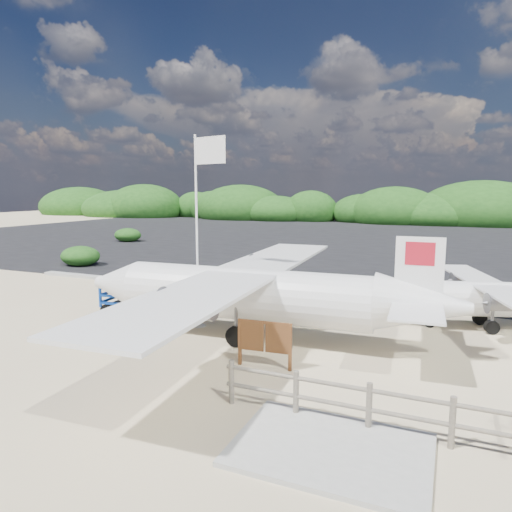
{
  "coord_description": "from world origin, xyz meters",
  "views": [
    {
      "loc": [
        7.29,
        -13.58,
        4.72
      ],
      "look_at": [
        -0.42,
        4.32,
        1.88
      ],
      "focal_mm": 32.0,
      "sensor_mm": 36.0,
      "label": 1
    }
  ],
  "objects_px": {
    "baggage_cart": "(145,319)",
    "crew_b": "(294,290)",
    "flagpole": "(199,326)",
    "signboard": "(264,367)",
    "crew_a": "(222,293)",
    "aircraft_small": "(298,237)",
    "crew_c": "(251,292)"
  },
  "relations": [
    {
      "from": "signboard",
      "to": "crew_a",
      "type": "height_order",
      "value": "crew_a"
    },
    {
      "from": "signboard",
      "to": "crew_a",
      "type": "relative_size",
      "value": 0.91
    },
    {
      "from": "crew_a",
      "to": "crew_c",
      "type": "distance_m",
      "value": 1.25
    },
    {
      "from": "flagpole",
      "to": "crew_a",
      "type": "height_order",
      "value": "flagpole"
    },
    {
      "from": "baggage_cart",
      "to": "signboard",
      "type": "height_order",
      "value": "baggage_cart"
    },
    {
      "from": "crew_a",
      "to": "aircraft_small",
      "type": "distance_m",
      "value": 29.93
    },
    {
      "from": "crew_b",
      "to": "signboard",
      "type": "bearing_deg",
      "value": 88.83
    },
    {
      "from": "crew_b",
      "to": "crew_c",
      "type": "xyz_separation_m",
      "value": [
        -1.4,
        -1.02,
        0.04
      ]
    },
    {
      "from": "baggage_cart",
      "to": "flagpole",
      "type": "relative_size",
      "value": 0.47
    },
    {
      "from": "signboard",
      "to": "crew_c",
      "type": "relative_size",
      "value": 0.97
    },
    {
      "from": "signboard",
      "to": "aircraft_small",
      "type": "height_order",
      "value": "aircraft_small"
    },
    {
      "from": "flagpole",
      "to": "signboard",
      "type": "xyz_separation_m",
      "value": [
        3.55,
        -2.57,
        0.0
      ]
    },
    {
      "from": "baggage_cart",
      "to": "flagpole",
      "type": "bearing_deg",
      "value": -7.6
    },
    {
      "from": "flagpole",
      "to": "signboard",
      "type": "bearing_deg",
      "value": -35.98
    },
    {
      "from": "crew_c",
      "to": "aircraft_small",
      "type": "height_order",
      "value": "crew_c"
    },
    {
      "from": "crew_a",
      "to": "flagpole",
      "type": "bearing_deg",
      "value": 104.33
    },
    {
      "from": "signboard",
      "to": "crew_c",
      "type": "height_order",
      "value": "crew_c"
    },
    {
      "from": "baggage_cart",
      "to": "crew_b",
      "type": "bearing_deg",
      "value": 28.9
    },
    {
      "from": "crew_a",
      "to": "signboard",
      "type": "bearing_deg",
      "value": 151.1
    },
    {
      "from": "flagpole",
      "to": "aircraft_small",
      "type": "relative_size",
      "value": 0.99
    },
    {
      "from": "baggage_cart",
      "to": "crew_c",
      "type": "distance_m",
      "value": 4.13
    },
    {
      "from": "signboard",
      "to": "crew_b",
      "type": "distance_m",
      "value": 6.16
    },
    {
      "from": "crew_b",
      "to": "crew_c",
      "type": "bearing_deg",
      "value": 23.79
    },
    {
      "from": "crew_b",
      "to": "crew_c",
      "type": "distance_m",
      "value": 1.73
    },
    {
      "from": "flagpole",
      "to": "crew_b",
      "type": "xyz_separation_m",
      "value": [
        2.36,
        3.42,
        0.78
      ]
    },
    {
      "from": "crew_a",
      "to": "aircraft_small",
      "type": "height_order",
      "value": "crew_a"
    },
    {
      "from": "aircraft_small",
      "to": "flagpole",
      "type": "bearing_deg",
      "value": 84.8
    },
    {
      "from": "baggage_cart",
      "to": "crew_c",
      "type": "relative_size",
      "value": 1.86
    },
    {
      "from": "baggage_cart",
      "to": "crew_b",
      "type": "relative_size",
      "value": 1.95
    },
    {
      "from": "flagpole",
      "to": "crew_a",
      "type": "distance_m",
      "value": 1.69
    },
    {
      "from": "crew_b",
      "to": "aircraft_small",
      "type": "bearing_deg",
      "value": -84.67
    },
    {
      "from": "crew_a",
      "to": "crew_c",
      "type": "relative_size",
      "value": 1.07
    }
  ]
}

